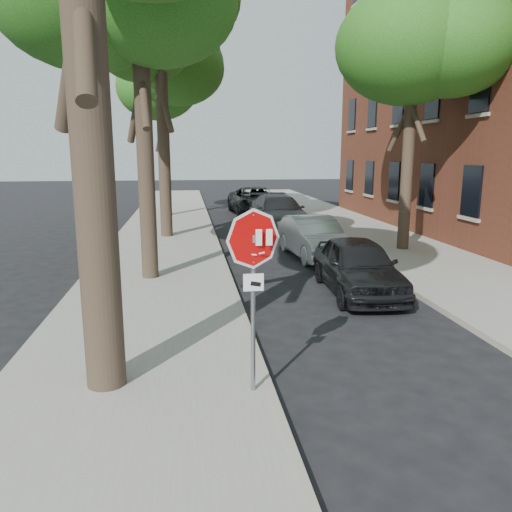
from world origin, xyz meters
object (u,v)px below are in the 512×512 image
Objects in this scene: stop_sign at (253,266)px; car_d at (255,201)px; tree_far at (161,79)px; tree_right at (413,36)px; car_c at (278,212)px; car_a at (358,266)px; tree_mid_b at (159,31)px; car_b at (313,237)px.

car_d is at bearing 82.05° from stop_sign.
tree_far is at bearing 95.46° from stop_sign.
tree_right is at bearing -51.66° from tree_far.
car_c is 0.96× the size of car_d.
stop_sign is 0.47× the size of car_d.
stop_sign is at bearing -119.97° from car_a.
tree_mid_b is at bearing -125.19° from car_d.
stop_sign is 0.64× the size of car_a.
tree_mid_b is at bearing 154.48° from tree_right.
stop_sign is 13.23m from tree_right.
car_a is (5.02, -9.07, -7.30)m from tree_mid_b.
tree_right reaches higher than car_d.
tree_mid_b is 7.04m from tree_far.
car_b is 0.78× the size of car_c.
car_c reaches higher than car_a.
car_a is at bearing -92.03° from car_d.
tree_right is 13.72m from car_d.
tree_right is 9.30m from car_c.
tree_mid_b is 12.68m from car_a.
car_c reaches higher than car_b.
car_c is at bearing -90.26° from car_d.
tree_far is at bearing 109.87° from car_b.
stop_sign is 15.48m from tree_mid_b.
tree_mid_b is 1.86× the size of car_d.
tree_right is at bearing 6.00° from car_b.
tree_mid_b is at bearing -87.56° from tree_far.
car_d is (4.75, 7.54, -7.22)m from tree_mid_b.
car_b is (3.30, 9.50, -1.26)m from stop_sign.
stop_sign is 6.18m from car_a.
car_c is 5.76m from car_d.
car_c is (0.00, 10.86, 0.08)m from car_a.
tree_right reaches higher than stop_sign.
tree_right is 2.24× the size of car_b.
stop_sign is at bearing -113.86° from car_b.
tree_far is 2.28× the size of car_a.
stop_sign is at bearing -84.54° from tree_far.
car_c reaches higher than car_d.
tree_right is (8.70, -11.00, 0.00)m from tree_far.
tree_far reaches higher than stop_sign.
car_b is at bearing -92.62° from car_c.
car_b is (5.02, -4.65, -7.31)m from tree_mid_b.
car_d reaches higher than car_b.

